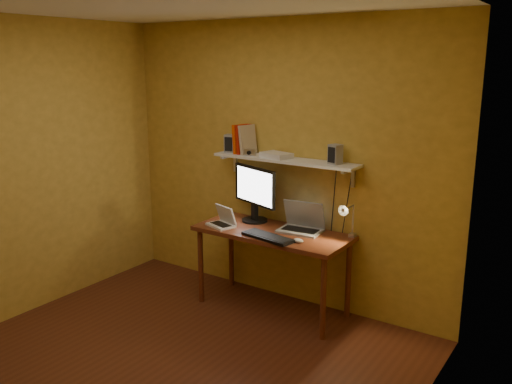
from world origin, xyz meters
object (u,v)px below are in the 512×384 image
Objects in this scene: speaker_left at (230,143)px; shelf_camera at (250,152)px; monitor at (255,191)px; wall_shelf at (285,160)px; laptop at (302,223)px; desk_lamp at (348,217)px; router at (276,155)px; speaker_right at (335,154)px; netbook at (223,220)px; mouse at (298,241)px; keyboard at (268,237)px; desk at (272,240)px.

speaker_left reaches higher than shelf_camera.
wall_shelf is at bearing 25.64° from monitor.
laptop is at bearing -12.01° from wall_shelf.
wall_shelf is at bearing 10.62° from shelf_camera.
monitor is 0.96m from desk_lamp.
speaker_right is at bearing 0.60° from router.
laptop is 1.05× the size of desk_lamp.
netbook is 3.13× the size of mouse.
mouse reaches higher than keyboard.
router reaches higher than laptop.
wall_shelf reaches higher than laptop.
netbook is at bearing -115.20° from shelf_camera.
speaker_left is (-0.14, 0.32, 0.66)m from netbook.
speaker_left reaches higher than desk_lamp.
monitor is 2.06× the size of router.
keyboard is at bearing -67.85° from desk.
wall_shelf is 0.58m from laptop.
router is at bearing 113.89° from desk.
netbook is 0.55m from keyboard.
speaker_left reaches higher than desk.
netbook is 0.77m from router.
monitor is 0.52m from speaker_left.
shelf_camera is at bearing -167.00° from router.
router reaches higher than keyboard.
monitor is at bearing -173.37° from wall_shelf.
wall_shelf is 0.61m from speaker_left.
laptop is 3.70× the size of shelf_camera.
speaker_right is 0.83m from shelf_camera.
speaker_left is 0.28m from shelf_camera.
speaker_right is at bearing 21.61° from monitor.
desk is 5.21× the size of router.
mouse is (0.13, -0.30, -0.05)m from laptop.
router is (0.37, 0.32, 0.60)m from netbook.
monitor is 3.31× the size of speaker_right.
mouse is (0.27, 0.06, 0.00)m from keyboard.
monitor is 5.87× the size of mouse.
shelf_camera reaches higher than desk.
monitor is at bearing -161.75° from speaker_right.
shelf_camera is (-0.03, -0.03, 0.37)m from monitor.
keyboard is (0.08, -0.21, 0.10)m from desk.
mouse is (0.81, -0.02, -0.04)m from netbook.
speaker_left is (-0.82, 0.04, 0.64)m from laptop.
speaker_left is 1.02× the size of speaker_right.
desk is 0.73m from desk_lamp.
speaker_left is at bearing 169.66° from mouse.
mouse is at bearing -23.20° from desk.
monitor reaches higher than laptop.
desk is 13.09× the size of shelf_camera.
shelf_camera is at bearing 179.70° from desk_lamp.
desk is 1.00× the size of wall_shelf.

